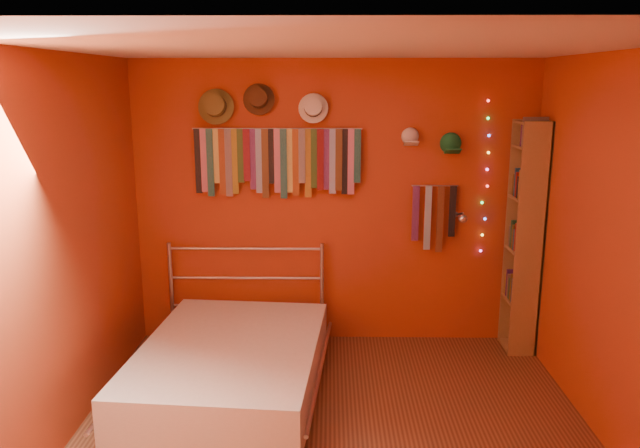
# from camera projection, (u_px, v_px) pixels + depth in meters

# --- Properties ---
(ground) EXTENTS (3.50, 3.50, 0.00)m
(ground) POSITION_uv_depth(u_px,v_px,m) (335.00, 444.00, 4.07)
(ground) COLOR #542E1D
(ground) RESTS_ON ground
(back_wall) EXTENTS (3.50, 0.02, 2.50)m
(back_wall) POSITION_uv_depth(u_px,v_px,m) (334.00, 204.00, 5.49)
(back_wall) COLOR #9C3D19
(back_wall) RESTS_ON ground
(right_wall) EXTENTS (0.02, 3.50, 2.50)m
(right_wall) POSITION_uv_depth(u_px,v_px,m) (626.00, 262.00, 3.76)
(right_wall) COLOR #9C3D19
(right_wall) RESTS_ON ground
(left_wall) EXTENTS (0.02, 3.50, 2.50)m
(left_wall) POSITION_uv_depth(u_px,v_px,m) (50.00, 259.00, 3.81)
(left_wall) COLOR #9C3D19
(left_wall) RESTS_ON ground
(ceiling) EXTENTS (3.50, 3.50, 0.02)m
(ceiling) POSITION_uv_depth(u_px,v_px,m) (337.00, 47.00, 3.50)
(ceiling) COLOR white
(ceiling) RESTS_ON back_wall
(tie_rack) EXTENTS (1.45, 0.03, 0.61)m
(tie_rack) POSITION_uv_depth(u_px,v_px,m) (277.00, 159.00, 5.34)
(tie_rack) COLOR #B0B0B5
(tie_rack) RESTS_ON back_wall
(small_tie_rack) EXTENTS (0.40, 0.03, 0.60)m
(small_tie_rack) POSITION_uv_depth(u_px,v_px,m) (434.00, 214.00, 5.43)
(small_tie_rack) COLOR #B0B0B5
(small_tie_rack) RESTS_ON back_wall
(fedora_olive) EXTENTS (0.30, 0.16, 0.30)m
(fedora_olive) POSITION_uv_depth(u_px,v_px,m) (215.00, 106.00, 5.22)
(fedora_olive) COLOR brown
(fedora_olive) RESTS_ON back_wall
(fedora_brown) EXTENTS (0.27, 0.15, 0.26)m
(fedora_brown) POSITION_uv_depth(u_px,v_px,m) (258.00, 98.00, 5.20)
(fedora_brown) COLOR #492D1A
(fedora_brown) RESTS_ON back_wall
(fedora_white) EXTENTS (0.25, 0.14, 0.25)m
(fedora_white) POSITION_uv_depth(u_px,v_px,m) (313.00, 108.00, 5.21)
(fedora_white) COLOR white
(fedora_white) RESTS_ON back_wall
(cap_white) EXTENTS (0.16, 0.21, 0.16)m
(cap_white) POSITION_uv_depth(u_px,v_px,m) (410.00, 137.00, 5.29)
(cap_white) COLOR white
(cap_white) RESTS_ON back_wall
(cap_green) EXTENTS (0.18, 0.23, 0.18)m
(cap_green) POSITION_uv_depth(u_px,v_px,m) (451.00, 143.00, 5.30)
(cap_green) COLOR #197237
(cap_green) RESTS_ON back_wall
(fairy_lights) EXTENTS (0.06, 0.02, 1.33)m
(fairy_lights) POSITION_uv_depth(u_px,v_px,m) (486.00, 178.00, 5.37)
(fairy_lights) COLOR #FF3333
(fairy_lights) RESTS_ON back_wall
(reading_lamp) EXTENTS (0.08, 0.33, 0.10)m
(reading_lamp) POSITION_uv_depth(u_px,v_px,m) (462.00, 218.00, 5.24)
(reading_lamp) COLOR #B0B0B5
(reading_lamp) RESTS_ON back_wall
(bookshelf) EXTENTS (0.25, 0.34, 2.00)m
(bookshelf) POSITION_uv_depth(u_px,v_px,m) (529.00, 237.00, 5.30)
(bookshelf) COLOR olive
(bookshelf) RESTS_ON ground
(bed) EXTENTS (1.53, 1.95, 0.92)m
(bed) POSITION_uv_depth(u_px,v_px,m) (231.00, 366.00, 4.70)
(bed) COLOR #B0B0B5
(bed) RESTS_ON ground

